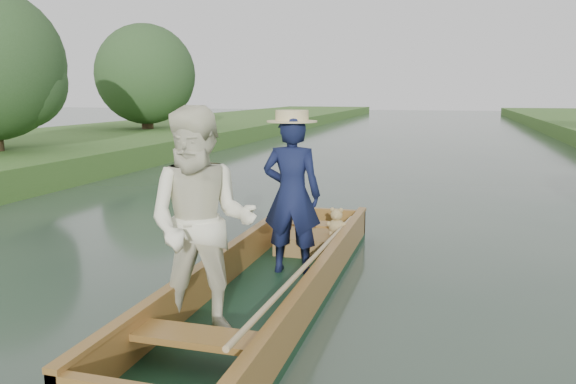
# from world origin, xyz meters

# --- Properties ---
(ground) EXTENTS (120.00, 120.00, 0.00)m
(ground) POSITION_xyz_m (0.00, 0.00, 0.00)
(ground) COLOR #283D30
(ground) RESTS_ON ground
(trees_far) EXTENTS (22.97, 16.23, 4.53)m
(trees_far) POSITION_xyz_m (-1.34, 9.20, 2.51)
(trees_far) COLOR #47331E
(trees_far) RESTS_ON ground
(punt) EXTENTS (1.25, 5.00, 1.88)m
(punt) POSITION_xyz_m (-0.07, -0.25, 0.65)
(punt) COLOR #13321D
(punt) RESTS_ON ground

